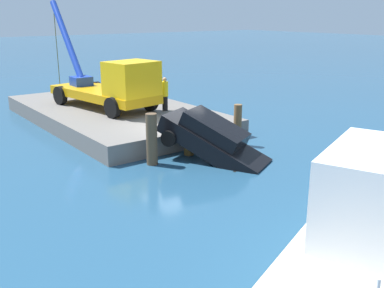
% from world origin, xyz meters
% --- Properties ---
extents(ground, '(200.00, 200.00, 0.00)m').
position_xyz_m(ground, '(0.00, 0.00, 0.00)').
color(ground, navy).
extents(dock, '(13.18, 7.31, 0.81)m').
position_xyz_m(dock, '(-5.77, 0.00, 0.41)').
color(dock, slate).
rests_on(dock, ground).
extents(crane_truck, '(9.72, 3.53, 5.56)m').
position_xyz_m(crane_truck, '(-5.12, -0.34, 2.10)').
color(crane_truck, orange).
rests_on(crane_truck, dock).
extents(dock_worker, '(0.34, 0.34, 1.71)m').
position_xyz_m(dock_worker, '(-3.29, 1.67, 1.68)').
color(dock_worker, black).
rests_on(dock_worker, dock).
extents(salvaged_car, '(4.65, 3.53, 2.74)m').
position_xyz_m(salvaged_car, '(2.50, 0.16, 0.77)').
color(salvaged_car, black).
rests_on(salvaged_car, ground).
extents(piling_near, '(0.43, 0.43, 2.00)m').
position_xyz_m(piling_near, '(1.51, -2.12, 1.00)').
color(piling_near, brown).
rests_on(piling_near, ground).
extents(piling_mid, '(0.42, 0.42, 1.61)m').
position_xyz_m(piling_mid, '(1.38, -0.26, 0.81)').
color(piling_mid, brown).
rests_on(piling_mid, ground).
extents(piling_far, '(0.35, 0.35, 1.83)m').
position_xyz_m(piling_far, '(1.54, 2.27, 0.91)').
color(piling_far, brown).
rests_on(piling_far, ground).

